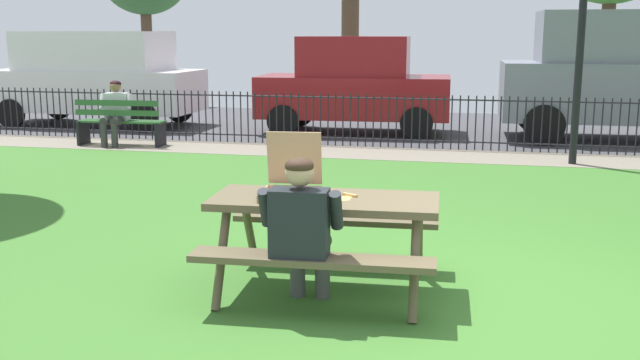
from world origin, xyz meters
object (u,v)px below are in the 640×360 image
person_on_park_bench (115,110)px  parked_car_right (629,73)px  park_bench_left (121,123)px  pizza_slice_on_table (343,197)px  lamp_post_walkway (582,14)px  parked_car_center (354,84)px  adult_at_table (302,227)px  picnic_table_foreground (325,219)px  parked_car_left (96,76)px  pizza_box_open (291,184)px

person_on_park_bench → parked_car_right: size_ratio=0.25×
park_bench_left → person_on_park_bench: bearing=169.8°
pizza_slice_on_table → parked_car_right: bearing=68.3°
lamp_post_walkway → parked_car_center: (-4.04, 2.89, -1.32)m
person_on_park_bench → parked_car_right: (9.32, 2.64, 0.65)m
adult_at_table → lamp_post_walkway: size_ratio=0.31×
picnic_table_foreground → park_bench_left: park_bench_left is taller
lamp_post_walkway → person_on_park_bench: bearing=178.2°
parked_car_left → parked_car_center: 5.85m
pizza_slice_on_table → person_on_park_bench: bearing=129.3°
adult_at_table → parked_car_right: bearing=68.3°
pizza_slice_on_table → adult_at_table: size_ratio=0.23×
adult_at_table → parked_car_left: 12.28m
parked_car_left → lamp_post_walkway: bearing=-16.3°
adult_at_table → lamp_post_walkway: (2.70, 7.06, 1.67)m
pizza_slice_on_table → parked_car_right: 10.17m
picnic_table_foreground → parked_car_center: 9.55m
adult_at_table → lamp_post_walkway: lamp_post_walkway is taller
parked_car_left → adult_at_table: bearing=-54.2°
picnic_table_foreground → lamp_post_walkway: 7.27m
picnic_table_foreground → park_bench_left: bearing=128.0°
parked_car_right → pizza_box_open: bearing=-113.9°
person_on_park_bench → lamp_post_walkway: 8.23m
adult_at_table → parked_car_center: size_ratio=0.30×
lamp_post_walkway → parked_car_right: 3.32m
person_on_park_bench → parked_car_left: bearing=124.7°
person_on_park_bench → pizza_box_open: bearing=-52.9°
picnic_table_foreground → pizza_slice_on_table: 0.23m
park_bench_left → person_on_park_bench: (-0.11, 0.02, 0.24)m
picnic_table_foreground → park_bench_left: size_ratio=1.16×
pizza_slice_on_table → parked_car_left: 11.98m
pizza_box_open → parked_car_right: size_ratio=0.11×
pizza_slice_on_table → person_on_park_bench: (-5.56, 6.79, -0.12)m
pizza_box_open → parked_car_right: bearing=66.1°
parked_car_right → pizza_slice_on_table: bearing=-111.7°
lamp_post_walkway → parked_car_center: size_ratio=0.95×
parked_car_left → picnic_table_foreground: bearing=-52.5°
picnic_table_foreground → parked_car_right: (3.90, 9.44, 0.71)m
pizza_slice_on_table → lamp_post_walkway: bearing=69.1°
pizza_slice_on_table → parked_car_left: parked_car_left is taller
adult_at_table → parked_car_left: parked_car_left is taller
adult_at_table → parked_car_left: bearing=125.8°
pizza_box_open → park_bench_left: 8.46m
person_on_park_bench → parked_car_center: (4.02, 2.64, 0.35)m
pizza_slice_on_table → adult_at_table: adult_at_table is taller
picnic_table_foreground → person_on_park_bench: size_ratio=1.57×
pizza_box_open → adult_at_table: size_ratio=0.46×
pizza_slice_on_table → parked_car_center: (-1.54, 9.43, 0.23)m
picnic_table_foreground → person_on_park_bench: 8.70m
picnic_table_foreground → lamp_post_walkway: lamp_post_walkway is taller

